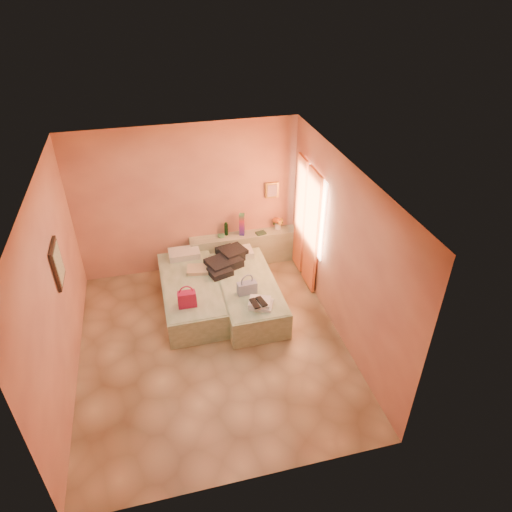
{
  "coord_description": "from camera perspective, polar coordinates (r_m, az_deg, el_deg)",
  "views": [
    {
      "loc": [
        -0.6,
        -5.16,
        5.08
      ],
      "look_at": [
        0.91,
        0.85,
        0.97
      ],
      "focal_mm": 32.0,
      "sensor_mm": 36.0,
      "label": 1
    }
  ],
  "objects": [
    {
      "name": "ground",
      "position": [
        7.26,
        -5.41,
        -11.03
      ],
      "size": [
        4.5,
        4.5,
        0.0
      ],
      "primitive_type": "plane",
      "color": "tan",
      "rests_on": "ground"
    },
    {
      "name": "room_walls",
      "position": [
        6.65,
        -5.28,
        3.72
      ],
      "size": [
        4.02,
        4.51,
        2.81
      ],
      "color": "#ECA57E",
      "rests_on": "ground"
    },
    {
      "name": "headboard_ledge",
      "position": [
        8.81,
        -1.53,
        0.89
      ],
      "size": [
        2.05,
        0.3,
        0.65
      ],
      "primitive_type": "cube",
      "color": "#AFB896",
      "rests_on": "ground"
    },
    {
      "name": "bed_left",
      "position": [
        7.87,
        -8.11,
        -4.69
      ],
      "size": [
        0.91,
        2.01,
        0.5
      ],
      "primitive_type": "cube",
      "rotation": [
        0.0,
        0.0,
        0.01
      ],
      "color": "beige",
      "rests_on": "ground"
    },
    {
      "name": "bed_right",
      "position": [
        7.8,
        -1.07,
        -4.69
      ],
      "size": [
        0.91,
        2.01,
        0.5
      ],
      "primitive_type": "cube",
      "rotation": [
        0.0,
        0.0,
        0.01
      ],
      "color": "beige",
      "rests_on": "ground"
    },
    {
      "name": "water_bottle",
      "position": [
        8.59,
        -3.75,
        3.4
      ],
      "size": [
        0.09,
        0.09,
        0.25
      ],
      "primitive_type": "cylinder",
      "rotation": [
        0.0,
        0.0,
        0.34
      ],
      "color": "#133417",
      "rests_on": "headboard_ledge"
    },
    {
      "name": "rainbow_box",
      "position": [
        8.53,
        -1.77,
        3.97
      ],
      "size": [
        0.12,
        0.12,
        0.44
      ],
      "primitive_type": "cube",
      "rotation": [
        0.0,
        0.0,
        -0.34
      ],
      "color": "#B11540",
      "rests_on": "headboard_ledge"
    },
    {
      "name": "small_dish",
      "position": [
        8.59,
        -4.38,
        2.53
      ],
      "size": [
        0.17,
        0.17,
        0.03
      ],
      "primitive_type": "cylinder",
      "rotation": [
        0.0,
        0.0,
        0.42
      ],
      "color": "#488455",
      "rests_on": "headboard_ledge"
    },
    {
      "name": "green_book",
      "position": [
        8.66,
        0.6,
        2.9
      ],
      "size": [
        0.21,
        0.17,
        0.03
      ],
      "primitive_type": "cube",
      "rotation": [
        0.0,
        0.0,
        0.21
      ],
      "color": "#254531",
      "rests_on": "headboard_ledge"
    },
    {
      "name": "flower_vase",
      "position": [
        8.77,
        2.76,
        4.23
      ],
      "size": [
        0.26,
        0.26,
        0.28
      ],
      "primitive_type": "cube",
      "rotation": [
        0.0,
        0.0,
        -0.21
      ],
      "color": "white",
      "rests_on": "headboard_ledge"
    },
    {
      "name": "magenta_handbag",
      "position": [
        7.16,
        -8.63,
        -5.29
      ],
      "size": [
        0.29,
        0.16,
        0.27
      ],
      "primitive_type": "cube",
      "rotation": [
        0.0,
        0.0,
        -0.01
      ],
      "color": "#B11540",
      "rests_on": "bed_left"
    },
    {
      "name": "khaki_garment",
      "position": [
        7.95,
        -7.29,
        -1.68
      ],
      "size": [
        0.41,
        0.35,
        0.06
      ],
      "primitive_type": "cube",
      "rotation": [
        0.0,
        0.0,
        -0.17
      ],
      "color": "tan",
      "rests_on": "bed_left"
    },
    {
      "name": "clothes_pile",
      "position": [
        7.98,
        -3.67,
        -0.69
      ],
      "size": [
        0.83,
        0.83,
        0.19
      ],
      "primitive_type": "cube",
      "rotation": [
        0.0,
        0.0,
        0.39
      ],
      "color": "black",
      "rests_on": "bed_right"
    },
    {
      "name": "blue_handbag",
      "position": [
        7.35,
        -1.13,
        -4.0
      ],
      "size": [
        0.32,
        0.16,
        0.2
      ],
      "primitive_type": "cube",
      "rotation": [
        0.0,
        0.0,
        0.07
      ],
      "color": "#3A508C",
      "rests_on": "bed_right"
    },
    {
      "name": "towel_stack",
      "position": [
        7.12,
        0.66,
        -5.94
      ],
      "size": [
        0.44,
        0.42,
        0.1
      ],
      "primitive_type": "cube",
      "rotation": [
        0.0,
        0.0,
        -0.42
      ],
      "color": "silver",
      "rests_on": "bed_right"
    },
    {
      "name": "sandal_pair",
      "position": [
        7.03,
        0.29,
        -5.87
      ],
      "size": [
        0.22,
        0.27,
        0.03
      ],
      "primitive_type": "cube",
      "rotation": [
        0.0,
        0.0,
        0.15
      ],
      "color": "black",
      "rests_on": "towel_stack"
    }
  ]
}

